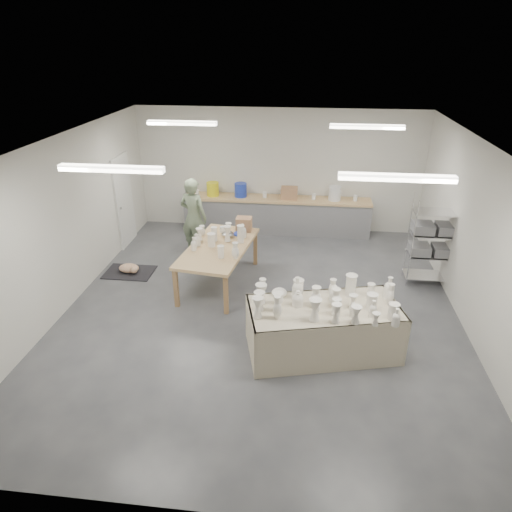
# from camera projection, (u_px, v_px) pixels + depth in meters

# --- Properties ---
(room) EXTENTS (8.00, 8.02, 3.00)m
(room) POSITION_uv_depth(u_px,v_px,m) (256.00, 200.00, 7.51)
(room) COLOR #424449
(room) RESTS_ON ground
(back_counter) EXTENTS (4.60, 0.60, 1.24)m
(back_counter) POSITION_uv_depth(u_px,v_px,m) (276.00, 214.00, 11.40)
(back_counter) COLOR tan
(back_counter) RESTS_ON ground
(wire_shelf) EXTENTS (0.88, 0.48, 1.80)m
(wire_shelf) POSITION_uv_depth(u_px,v_px,m) (433.00, 240.00, 8.84)
(wire_shelf) COLOR silver
(wire_shelf) RESTS_ON ground
(drying_table) EXTENTS (2.48, 1.63, 1.18)m
(drying_table) POSITION_uv_depth(u_px,v_px,m) (323.00, 327.00, 7.02)
(drying_table) COLOR olive
(drying_table) RESTS_ON ground
(work_table) EXTENTS (1.38, 2.31, 1.17)m
(work_table) POSITION_uv_depth(u_px,v_px,m) (222.00, 244.00, 8.94)
(work_table) COLOR tan
(work_table) RESTS_ON ground
(rug) EXTENTS (1.00, 0.70, 0.02)m
(rug) POSITION_uv_depth(u_px,v_px,m) (129.00, 272.00, 9.59)
(rug) COLOR black
(rug) RESTS_ON ground
(cat) EXTENTS (0.49, 0.41, 0.18)m
(cat) POSITION_uv_depth(u_px,v_px,m) (130.00, 268.00, 9.53)
(cat) COLOR white
(cat) RESTS_ON rug
(potter) EXTENTS (0.75, 0.61, 1.77)m
(potter) POSITION_uv_depth(u_px,v_px,m) (194.00, 217.00, 10.06)
(potter) COLOR gray
(potter) RESTS_ON ground
(red_stool) EXTENTS (0.40, 0.40, 0.32)m
(red_stool) POSITION_uv_depth(u_px,v_px,m) (198.00, 237.00, 10.56)
(red_stool) COLOR #A41C17
(red_stool) RESTS_ON ground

